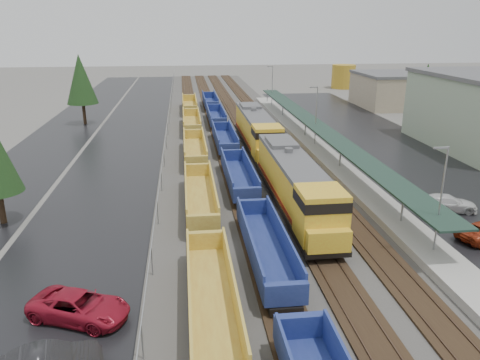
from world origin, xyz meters
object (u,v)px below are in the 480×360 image
Objects in this scene: locomotive_trail at (257,131)px; well_string_blue at (238,176)px; parked_car_west_c at (79,307)px; storage_tank at (343,77)px; locomotive_lead at (295,184)px; well_string_yellow at (200,197)px; parked_car_east_c at (447,203)px.

locomotive_trail reaches higher than well_string_blue.
well_string_blue reaches higher than parked_car_west_c.
storage_tank is 102.81m from parked_car_west_c.
well_string_yellow is at bearing 167.85° from locomotive_lead.
locomotive_trail is 20.92m from well_string_yellow.
locomotive_trail is (0.00, 21.00, 0.00)m from locomotive_lead.
locomotive_trail is at bearing 40.90° from parked_car_east_c.
storage_tank reaches higher than locomotive_trail.
locomotive_lead is 84.11m from storage_tank.
locomotive_lead reaches higher than parked_car_west_c.
parked_car_west_c is (-11.17, -20.74, -0.35)m from well_string_blue.
locomotive_lead is at bearing -90.00° from locomotive_trail.
locomotive_trail is 4.28× the size of parked_car_east_c.
storage_tank is (38.79, 76.55, 1.75)m from well_string_yellow.
parked_car_east_c is at bearing -102.54° from storage_tank.
parked_car_east_c is (21.07, -3.14, -0.41)m from well_string_yellow.
storage_tank is (30.79, 57.27, 0.34)m from locomotive_trail.
well_string_blue is (-4.00, -13.92, -1.42)m from locomotive_trail.
parked_car_west_c is (-15.17, -13.66, -1.77)m from locomotive_lead.
locomotive_lead reaches higher than parked_car_east_c.
parked_car_east_c is at bearing -43.90° from parked_car_west_c.
locomotive_trail is 14.56m from well_string_blue.
locomotive_trail is 0.19× the size of well_string_yellow.
locomotive_lead is 1.00× the size of locomotive_trail.
parked_car_west_c is at bearing 124.10° from parked_car_east_c.
storage_tank is (30.79, 78.27, 0.34)m from locomotive_lead.
parked_car_east_c is at bearing -59.76° from locomotive_trail.
storage_tank reaches higher than locomotive_lead.
parked_car_east_c is (13.07, -1.42, -1.82)m from locomotive_lead.
parked_car_west_c is at bearing -116.56° from storage_tank.
well_string_yellow is at bearing -126.76° from well_string_blue.
parked_car_west_c is (-45.96, -91.94, -2.11)m from storage_tank.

